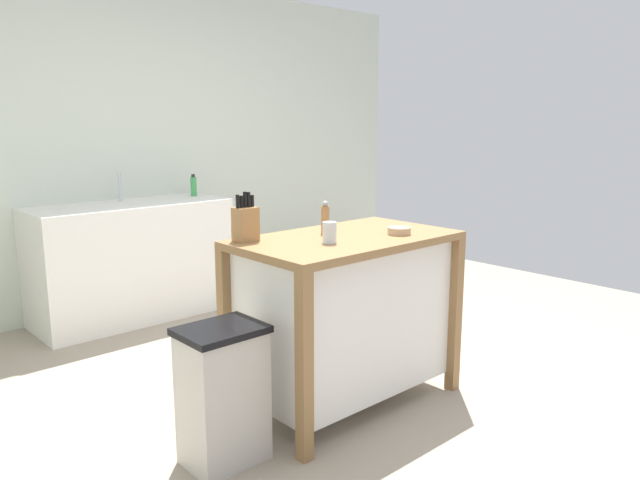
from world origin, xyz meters
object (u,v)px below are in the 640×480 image
(drinking_cup, at_px, (330,233))
(pepper_grinder, at_px, (325,218))
(trash_bin, at_px, (223,395))
(knife_block, at_px, (245,223))
(bottle_dish_soap, at_px, (194,186))
(bowl_ceramic_small, at_px, (399,230))
(kitchen_island, at_px, (345,310))
(sink_faucet, at_px, (120,187))

(drinking_cup, bearing_deg, pepper_grinder, 52.03)
(trash_bin, bearing_deg, knife_block, 40.64)
(knife_block, bearing_deg, bottle_dish_soap, 66.11)
(knife_block, height_order, bowl_ceramic_small, knife_block)
(kitchen_island, xyz_separation_m, knife_block, (-0.46, 0.24, 0.50))
(bottle_dish_soap, bearing_deg, sink_faucet, 172.30)
(bowl_ceramic_small, distance_m, pepper_grinder, 0.40)
(bowl_ceramic_small, bearing_deg, drinking_cup, 169.86)
(bowl_ceramic_small, bearing_deg, sink_faucet, 100.26)
(bowl_ceramic_small, xyz_separation_m, sink_faucet, (-0.44, 2.42, 0.06))
(knife_block, relative_size, bottle_dish_soap, 1.38)
(drinking_cup, relative_size, bottle_dish_soap, 0.58)
(bowl_ceramic_small, relative_size, pepper_grinder, 0.70)
(knife_block, bearing_deg, bowl_ceramic_small, -28.90)
(bottle_dish_soap, bearing_deg, drinking_cup, -104.52)
(drinking_cup, distance_m, trash_bin, 0.91)
(drinking_cup, xyz_separation_m, pepper_grinder, (0.16, 0.21, 0.03))
(drinking_cup, bearing_deg, bottle_dish_soap, 75.48)
(knife_block, bearing_deg, kitchen_island, -27.15)
(trash_bin, height_order, bottle_dish_soap, bottle_dish_soap)
(kitchen_island, relative_size, bowl_ceramic_small, 9.56)
(bowl_ceramic_small, height_order, bottle_dish_soap, bottle_dish_soap)
(sink_faucet, xyz_separation_m, bottle_dish_soap, (0.59, -0.08, -0.03))
(knife_block, xyz_separation_m, pepper_grinder, (0.44, -0.11, -0.01))
(kitchen_island, height_order, bowl_ceramic_small, bowl_ceramic_small)
(pepper_grinder, bearing_deg, bowl_ceramic_small, -46.39)
(knife_block, distance_m, bottle_dish_soap, 2.13)
(kitchen_island, xyz_separation_m, bottle_dish_soap, (0.40, 2.19, 0.46))
(knife_block, bearing_deg, pepper_grinder, -13.81)
(sink_faucet, bearing_deg, pepper_grinder, -85.48)
(knife_block, height_order, sink_faucet, knife_block)
(drinking_cup, height_order, trash_bin, drinking_cup)
(kitchen_island, distance_m, knife_block, 0.72)
(kitchen_island, height_order, trash_bin, kitchen_island)
(knife_block, relative_size, sink_faucet, 1.13)
(kitchen_island, bearing_deg, trash_bin, -175.06)
(kitchen_island, distance_m, sink_faucet, 2.33)
(drinking_cup, height_order, bottle_dish_soap, bottle_dish_soap)
(kitchen_island, height_order, sink_faucet, sink_faucet)
(pepper_grinder, relative_size, bottle_dish_soap, 0.97)
(drinking_cup, bearing_deg, trash_bin, 179.61)
(bowl_ceramic_small, height_order, sink_faucet, sink_faucet)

